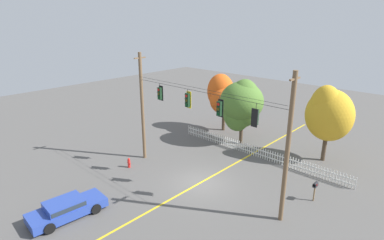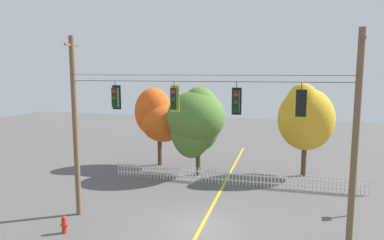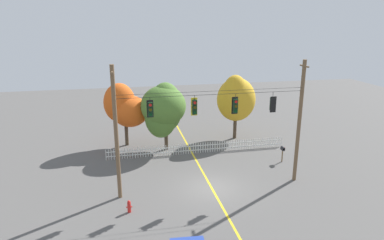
{
  "view_description": "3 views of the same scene",
  "coord_description": "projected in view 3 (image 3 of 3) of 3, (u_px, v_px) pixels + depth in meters",
  "views": [
    {
      "loc": [
        13.54,
        -15.49,
        11.68
      ],
      "look_at": [
        -0.96,
        0.11,
        4.65
      ],
      "focal_mm": 29.35,
      "sensor_mm": 36.0,
      "label": 1
    },
    {
      "loc": [
        3.56,
        -15.25,
        7.31
      ],
      "look_at": [
        -0.59,
        0.64,
        5.04
      ],
      "focal_mm": 32.75,
      "sensor_mm": 36.0,
      "label": 2
    },
    {
      "loc": [
        -5.97,
        -21.63,
        11.7
      ],
      "look_at": [
        -1.43,
        0.08,
        5.18
      ],
      "focal_mm": 32.14,
      "sensor_mm": 36.0,
      "label": 3
    }
  ],
  "objects": [
    {
      "name": "ground",
      "position": [
        212.0,
        188.0,
        24.78
      ],
      "size": [
        80.0,
        80.0,
        0.0
      ],
      "primitive_type": "plane",
      "color": "#565451"
    },
    {
      "name": "lane_centerline_stripe",
      "position": [
        212.0,
        188.0,
        24.78
      ],
      "size": [
        0.16,
        36.0,
        0.01
      ],
      "primitive_type": "cube",
      "color": "gold",
      "rests_on": "ground"
    },
    {
      "name": "signal_support_span",
      "position": [
        213.0,
        127.0,
        23.48
      ],
      "size": [
        13.21,
        1.1,
        9.05
      ],
      "color": "brown",
      "rests_on": "ground"
    },
    {
      "name": "traffic_signal_westbound_side",
      "position": [
        150.0,
        109.0,
        22.24
      ],
      "size": [
        0.43,
        0.38,
        1.37
      ],
      "color": "black"
    },
    {
      "name": "traffic_signal_eastbound_side",
      "position": [
        195.0,
        107.0,
        22.82
      ],
      "size": [
        0.43,
        0.38,
        1.41
      ],
      "color": "black"
    },
    {
      "name": "traffic_signal_northbound_secondary",
      "position": [
        235.0,
        106.0,
        23.4
      ],
      "size": [
        0.43,
        0.38,
        1.46
      ],
      "color": "black"
    },
    {
      "name": "traffic_signal_southbound_primary",
      "position": [
        272.0,
        104.0,
        23.92
      ],
      "size": [
        0.43,
        0.38,
        1.43
      ],
      "color": "black"
    },
    {
      "name": "white_picket_fence",
      "position": [
        198.0,
        148.0,
        31.11
      ],
      "size": [
        16.34,
        0.06,
        0.98
      ],
      "color": "silver",
      "rests_on": "ground"
    },
    {
      "name": "autumn_maple_near_fence",
      "position": [
        125.0,
        107.0,
        32.0
      ],
      "size": [
        4.1,
        3.22,
        6.08
      ],
      "color": "#473828",
      "rests_on": "ground"
    },
    {
      "name": "autumn_maple_mid",
      "position": [
        164.0,
        109.0,
        31.1
      ],
      "size": [
        4.09,
        4.03,
        6.29
      ],
      "color": "#473828",
      "rests_on": "ground"
    },
    {
      "name": "autumn_oak_far_east",
      "position": [
        236.0,
        99.0,
        33.92
      ],
      "size": [
        3.85,
        3.45,
        6.56
      ],
      "color": "#473828",
      "rests_on": "ground"
    },
    {
      "name": "fire_hydrant",
      "position": [
        129.0,
        206.0,
        21.56
      ],
      "size": [
        0.38,
        0.22,
        0.82
      ],
      "color": "red",
      "rests_on": "ground"
    },
    {
      "name": "roadside_mailbox",
      "position": [
        283.0,
        150.0,
        29.01
      ],
      "size": [
        0.25,
        0.44,
        1.37
      ],
      "color": "brown",
      "rests_on": "ground"
    }
  ]
}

